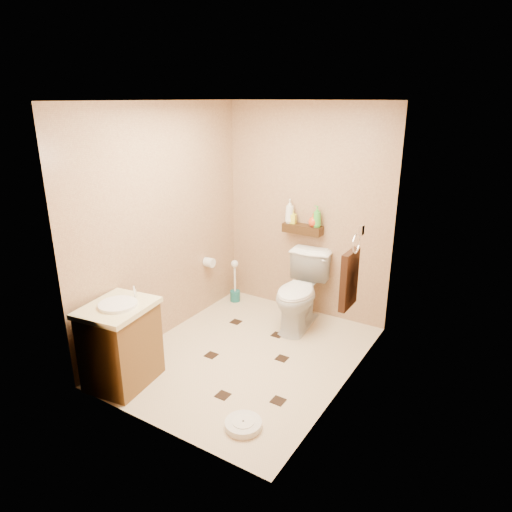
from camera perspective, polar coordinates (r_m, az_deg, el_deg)
The scene contains 18 objects.
ground at distance 4.64m, azimuth -1.14°, elevation -12.27°, with size 2.50×2.50×0.00m, color beige.
wall_back at distance 5.20m, azimuth 6.30°, elevation 5.48°, with size 2.00×0.04×2.40m, color tan.
wall_front at distance 3.23m, azimuth -13.42°, elevation -3.62°, with size 2.00×0.04×2.40m, color tan.
wall_left at distance 4.74m, azimuth -11.47°, elevation 3.87°, with size 0.04×2.50×2.40m, color tan.
wall_right at distance 3.72m, azimuth 11.78°, elevation -0.42°, with size 0.04×2.50×2.40m, color tan.
ceiling at distance 3.96m, azimuth -1.38°, elevation 18.86°, with size 2.00×2.50×0.02m, color silver.
wall_shelf at distance 5.17m, azimuth 5.84°, elevation 3.37°, with size 0.46×0.14×0.10m, color #3B2310.
floor_accents at distance 4.59m, azimuth -0.62°, elevation -12.62°, with size 1.22×1.29×0.01m.
toilet at distance 5.03m, azimuth 5.54°, elevation -4.50°, with size 0.46×0.80×0.82m, color white.
vanity at distance 4.23m, azimuth -16.53°, elevation -10.41°, with size 0.59×0.68×0.87m.
bathroom_scale at distance 3.77m, azimuth -1.60°, elevation -20.29°, with size 0.33×0.33×0.06m.
toilet_brush at distance 5.70m, azimuth -2.65°, elevation -3.88°, with size 0.12×0.12×0.54m.
towel_ring at distance 4.06m, azimuth 11.64°, elevation -2.58°, with size 0.12×0.30×0.76m.
toilet_paper at distance 5.36m, azimuth -5.87°, elevation -0.80°, with size 0.12×0.11×0.12m.
bottle_a at distance 5.20m, azimuth 4.24°, elevation 5.61°, with size 0.10×0.10×0.27m, color silver.
bottle_b at distance 5.20m, azimuth 4.63°, elevation 4.94°, with size 0.07×0.07×0.16m, color yellow.
bottle_c at distance 5.09m, azimuth 7.24°, elevation 4.51°, with size 0.12×0.12×0.15m, color #DD421A.
bottle_d at distance 5.06m, azimuth 7.64°, elevation 4.92°, with size 0.09×0.09×0.24m, color green.
Camera 1 is at (2.16, -3.32, 2.43)m, focal length 32.00 mm.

